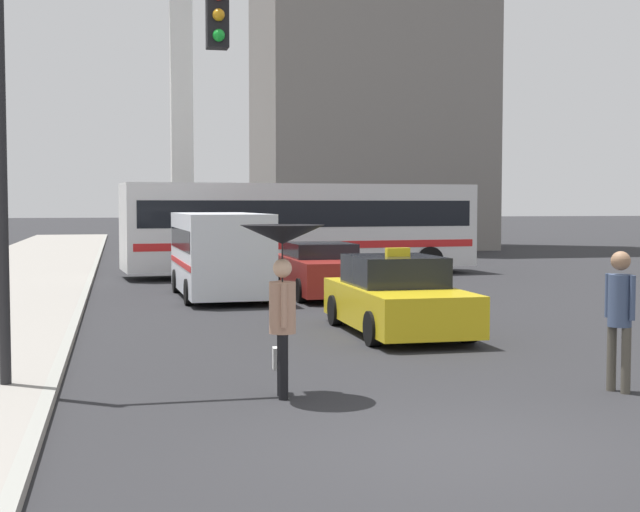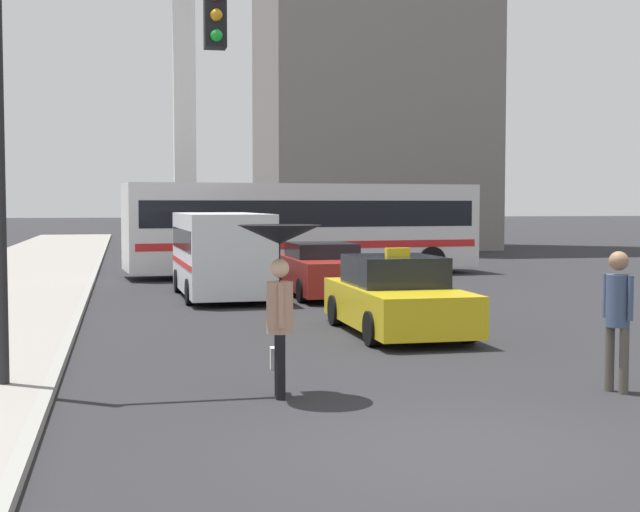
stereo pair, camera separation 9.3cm
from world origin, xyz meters
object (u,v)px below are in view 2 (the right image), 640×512
Objects in this scene: monument_cross at (184,20)px; sedan_red at (323,271)px; pedestrian_with_umbrella at (280,260)px; traffic_light at (92,93)px; ambulance_van at (221,251)px; city_bus at (304,225)px; taxi at (396,298)px; pedestrian_man at (618,309)px.

sedan_red is at bearing -80.70° from monument_cross.
monument_cross is (0.70, 27.17, 8.33)m from pedestrian_with_umbrella.
traffic_light is at bearing 63.37° from sedan_red.
traffic_light is at bearing 72.23° from pedestrian_with_umbrella.
city_bus is (3.50, 6.52, 0.50)m from ambulance_van.
city_bus is (1.00, 13.55, 1.05)m from taxi.
sedan_red is 0.27× the size of monument_cross.
monument_cross reaches higher than sedan_red.
monument_cross is at bearing -92.13° from ambulance_van.
pedestrian_with_umbrella is 3.22m from traffic_light.
pedestrian_with_umbrella is at bearing 85.72° from ambulance_van.
ambulance_van is at bearing 2.81° from pedestrian_with_umbrella.
sedan_red is 18.16m from monument_cross.
monument_cross is (-3.55, 27.81, 8.97)m from pedestrian_man.
ambulance_van is at bearing -3.40° from sedan_red.
traffic_light is at bearing -96.39° from monument_cross.
sedan_red is at bearing 163.39° from pedestrian_man.
monument_cross is (2.94, 26.21, 6.24)m from traffic_light.
pedestrian_man reaches higher than sedan_red.
pedestrian_man reaches higher than taxi.
sedan_red is 0.85× the size of traffic_light.
pedestrian_with_umbrella is 0.12× the size of monument_cross.
city_bus is at bearing -94.20° from taxi.
traffic_light reaches higher than city_bus.
taxi is 7.35m from traffic_light.
pedestrian_with_umbrella is 1.19× the size of pedestrian_man.
traffic_light is at bearing 37.03° from taxi.
city_bus is 18.95m from pedestrian_with_umbrella.
ambulance_van is (-2.50, 7.03, 0.55)m from taxi.
ambulance_van is at bearing -90.52° from monument_cross.
traffic_light reaches higher than sedan_red.
traffic_light is at bearing -25.03° from city_bus.
taxi is at bearing 108.01° from ambulance_van.
traffic_light is 27.10m from monument_cross.
traffic_light is (-5.30, -4.00, 3.15)m from taxi.
pedestrian_with_umbrella is (-3.21, -11.83, 1.05)m from sedan_red.
pedestrian_man is at bearing -92.98° from pedestrian_with_umbrella.
traffic_light is (-2.24, 0.96, 2.10)m from pedestrian_with_umbrella.
monument_cross is (-3.36, 8.66, 8.34)m from city_bus.
taxi is 7.48m from ambulance_van.
monument_cross is at bearing 165.93° from pedestrian_man.
taxi is 5.93m from pedestrian_with_umbrella.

